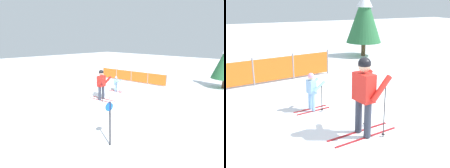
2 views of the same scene
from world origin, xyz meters
TOP-DOWN VIEW (x-y plane):
  - ground_plane at (0.00, 0.00)m, footprint 60.00×60.00m
  - skier_adult at (0.11, 0.21)m, footprint 1.67×0.79m
  - skier_child at (-0.42, 2.00)m, footprint 0.99×0.51m
  - safety_fence at (-1.47, 4.93)m, footprint 5.87×0.88m
  - trail_marker at (3.63, -2.66)m, footprint 0.06×0.28m

SIDE VIEW (x-z plane):
  - ground_plane at x=0.00m, z-range 0.00..0.00m
  - safety_fence at x=-1.47m, z-range 0.00..0.96m
  - skier_child at x=-0.42m, z-range 0.08..1.11m
  - trail_marker at x=3.63m, z-range 0.17..1.68m
  - skier_adult at x=0.11m, z-range 0.17..1.90m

